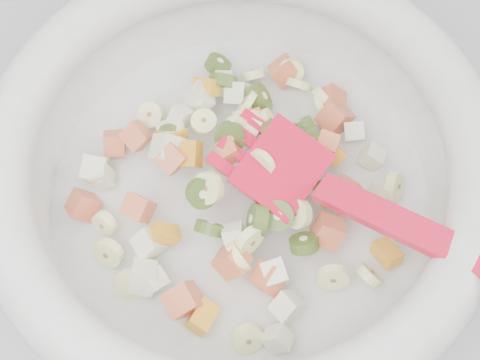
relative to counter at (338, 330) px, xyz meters
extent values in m
cube|color=#A6A5AB|center=(0.00, 0.00, 0.00)|extent=(2.00, 0.60, 0.90)
cylinder|color=white|center=(-0.14, 0.02, 0.46)|extent=(0.35, 0.35, 0.02)
torus|color=white|center=(-0.14, 0.02, 0.54)|extent=(0.43, 0.43, 0.05)
cylinder|color=#FEFBA9|center=(-0.17, 0.11, 0.49)|extent=(0.02, 0.04, 0.03)
cylinder|color=#FEFBA9|center=(-0.24, -0.06, 0.48)|extent=(0.03, 0.02, 0.03)
cylinder|color=#FEFBA9|center=(-0.11, 0.07, 0.51)|extent=(0.02, 0.03, 0.03)
cylinder|color=#FEFBA9|center=(-0.15, -0.11, 0.48)|extent=(0.03, 0.03, 0.03)
cylinder|color=#FEFBA9|center=(-0.17, 0.01, 0.52)|extent=(0.03, 0.03, 0.03)
cylinder|color=#FEFBA9|center=(-0.15, -0.05, 0.50)|extent=(0.02, 0.04, 0.04)
cylinder|color=#FEFBA9|center=(-0.08, 0.12, 0.48)|extent=(0.03, 0.03, 0.03)
cylinder|color=#FEFBA9|center=(-0.06, 0.10, 0.48)|extent=(0.02, 0.03, 0.03)
cylinder|color=#FEFBA9|center=(-0.26, -0.03, 0.48)|extent=(0.04, 0.03, 0.03)
cylinder|color=#FEFBA9|center=(-0.14, -0.04, 0.51)|extent=(0.03, 0.03, 0.04)
cylinder|color=#FEFBA9|center=(-0.06, 0.10, 0.48)|extent=(0.02, 0.03, 0.03)
cylinder|color=#FEFBA9|center=(-0.13, 0.07, 0.51)|extent=(0.04, 0.02, 0.04)
cylinder|color=#FEFBA9|center=(-0.01, 0.00, 0.48)|extent=(0.03, 0.03, 0.03)
cylinder|color=#FEFBA9|center=(-0.13, 0.09, 0.50)|extent=(0.03, 0.03, 0.04)
cylinder|color=#FEFBA9|center=(-0.21, 0.06, 0.50)|extent=(0.03, 0.03, 0.03)
cylinder|color=#FEFBA9|center=(-0.17, 0.08, 0.50)|extent=(0.03, 0.03, 0.01)
cylinder|color=#FEFBA9|center=(-0.12, 0.02, 0.52)|extent=(0.03, 0.03, 0.04)
cylinder|color=#FEFBA9|center=(-0.05, -0.07, 0.49)|extent=(0.02, 0.03, 0.03)
cylinder|color=#FEFBA9|center=(-0.10, -0.02, 0.51)|extent=(0.03, 0.03, 0.03)
cylinder|color=#FEFBA9|center=(-0.26, 0.00, 0.49)|extent=(0.03, 0.03, 0.02)
cylinder|color=#FEFBA9|center=(-0.20, 0.07, 0.50)|extent=(0.04, 0.03, 0.02)
cylinder|color=#FEFBA9|center=(-0.08, 0.13, 0.48)|extent=(0.03, 0.03, 0.03)
cylinder|color=#FEFBA9|center=(-0.12, 0.14, 0.48)|extent=(0.03, 0.02, 0.03)
cylinder|color=#FEFBA9|center=(-0.08, -0.07, 0.49)|extent=(0.04, 0.02, 0.04)
cylinder|color=#FEFBA9|center=(-0.14, 0.06, 0.52)|extent=(0.03, 0.02, 0.03)
cylinder|color=#FEFBA9|center=(-0.22, 0.10, 0.48)|extent=(0.04, 0.03, 0.02)
cube|color=#E27F47|center=(-0.13, 0.07, 0.51)|extent=(0.03, 0.03, 0.02)
cube|color=#E27F47|center=(-0.05, 0.00, 0.49)|extent=(0.04, 0.03, 0.03)
cube|color=#E27F47|center=(-0.09, 0.14, 0.48)|extent=(0.03, 0.03, 0.04)
cube|color=#E27F47|center=(-0.05, 0.10, 0.48)|extent=(0.03, 0.03, 0.03)
cube|color=#E27F47|center=(-0.15, 0.04, 0.52)|extent=(0.02, 0.02, 0.02)
cube|color=#E27F47|center=(-0.10, 0.06, 0.50)|extent=(0.03, 0.03, 0.03)
cube|color=#E27F47|center=(-0.07, -0.04, 0.50)|extent=(0.03, 0.03, 0.03)
cube|color=#E27F47|center=(-0.23, 0.00, 0.50)|extent=(0.03, 0.03, 0.03)
cube|color=#E27F47|center=(-0.16, -0.05, 0.50)|extent=(0.04, 0.03, 0.03)
cube|color=#E27F47|center=(-0.20, -0.08, 0.49)|extent=(0.04, 0.03, 0.03)
cube|color=#E27F47|center=(-0.06, 0.05, 0.50)|extent=(0.03, 0.03, 0.02)
cube|color=#E27F47|center=(-0.13, -0.07, 0.49)|extent=(0.03, 0.03, 0.03)
cube|color=#E27F47|center=(-0.20, 0.04, 0.50)|extent=(0.03, 0.03, 0.03)
cube|color=#E27F47|center=(-0.23, 0.08, 0.49)|extent=(0.03, 0.03, 0.03)
cube|color=#E27F47|center=(-0.05, 0.08, 0.48)|extent=(0.04, 0.04, 0.03)
cube|color=#E27F47|center=(-0.25, 0.08, 0.48)|extent=(0.02, 0.03, 0.03)
cube|color=#E27F47|center=(-0.28, 0.02, 0.48)|extent=(0.04, 0.03, 0.04)
cube|color=#E27F47|center=(-0.07, 0.03, 0.50)|extent=(0.03, 0.03, 0.02)
cube|color=#E27F47|center=(-0.10, 0.04, 0.51)|extent=(0.03, 0.03, 0.03)
cylinder|color=#7BAC39|center=(-0.18, 0.00, 0.51)|extent=(0.03, 0.03, 0.03)
cylinder|color=#7BAC39|center=(-0.20, 0.07, 0.50)|extent=(0.03, 0.03, 0.03)
cylinder|color=#7BAC39|center=(-0.10, -0.05, 0.50)|extent=(0.03, 0.03, 0.03)
cylinder|color=#7BAC39|center=(-0.08, -0.01, 0.51)|extent=(0.02, 0.03, 0.03)
cylinder|color=#7BAC39|center=(-0.15, 0.12, 0.49)|extent=(0.03, 0.03, 0.03)
cylinder|color=#7BAC39|center=(-0.11, 0.10, 0.50)|extent=(0.03, 0.04, 0.04)
cylinder|color=#7BAC39|center=(-0.11, 0.05, 0.51)|extent=(0.03, 0.04, 0.04)
cylinder|color=#7BAC39|center=(-0.08, 0.04, 0.51)|extent=(0.03, 0.04, 0.03)
cylinder|color=#7BAC39|center=(-0.08, 0.06, 0.50)|extent=(0.03, 0.03, 0.03)
cylinder|color=#7BAC39|center=(-0.15, 0.05, 0.52)|extent=(0.04, 0.03, 0.04)
cylinder|color=#7BAC39|center=(-0.13, -0.03, 0.51)|extent=(0.02, 0.04, 0.04)
cylinder|color=#7BAC39|center=(-0.12, -0.02, 0.51)|extent=(0.03, 0.03, 0.02)
cylinder|color=#7BAC39|center=(-0.15, 0.15, 0.49)|extent=(0.03, 0.04, 0.03)
cylinder|color=#7BAC39|center=(-0.17, -0.03, 0.51)|extent=(0.04, 0.02, 0.04)
cube|color=white|center=(-0.22, -0.06, 0.48)|extent=(0.03, 0.02, 0.03)
cube|color=white|center=(-0.13, 0.11, 0.49)|extent=(0.03, 0.03, 0.03)
cube|color=white|center=(-0.15, 0.13, 0.49)|extent=(0.02, 0.02, 0.02)
cube|color=white|center=(-0.13, -0.12, 0.48)|extent=(0.03, 0.02, 0.03)
cube|color=white|center=(-0.13, 0.06, 0.51)|extent=(0.03, 0.03, 0.03)
cube|color=white|center=(-0.12, -0.07, 0.49)|extent=(0.02, 0.03, 0.03)
cube|color=white|center=(-0.15, -0.04, 0.51)|extent=(0.02, 0.02, 0.03)
cube|color=white|center=(-0.02, 0.00, 0.48)|extent=(0.03, 0.03, 0.03)
cube|color=white|center=(-0.26, 0.04, 0.48)|extent=(0.02, 0.02, 0.03)
cube|color=white|center=(-0.19, 0.09, 0.50)|extent=(0.03, 0.03, 0.02)
cube|color=white|center=(-0.23, -0.05, 0.49)|extent=(0.03, 0.03, 0.03)
cube|color=white|center=(-0.27, 0.05, 0.49)|extent=(0.03, 0.03, 0.03)
cube|color=white|center=(-0.20, 0.05, 0.50)|extent=(0.04, 0.03, 0.04)
cube|color=white|center=(-0.12, -0.09, 0.49)|extent=(0.03, 0.03, 0.03)
cube|color=white|center=(-0.03, 0.06, 0.48)|extent=(0.02, 0.02, 0.02)
cube|color=white|center=(-0.22, -0.03, 0.49)|extent=(0.03, 0.03, 0.03)
cube|color=white|center=(-0.02, 0.04, 0.48)|extent=(0.03, 0.02, 0.03)
cube|color=white|center=(-0.17, 0.11, 0.49)|extent=(0.03, 0.03, 0.04)
cube|color=#FF9B2E|center=(-0.03, -0.06, 0.48)|extent=(0.03, 0.03, 0.02)
cube|color=#FF9B2E|center=(-0.16, 0.12, 0.49)|extent=(0.03, 0.03, 0.03)
cube|color=#FF9B2E|center=(-0.19, -0.09, 0.48)|extent=(0.03, 0.03, 0.02)
cube|color=#FF9B2E|center=(-0.20, 0.07, 0.50)|extent=(0.03, 0.03, 0.02)
cube|color=#FF9B2E|center=(-0.18, 0.04, 0.51)|extent=(0.02, 0.03, 0.02)
cube|color=#FF9B2E|center=(-0.21, -0.02, 0.50)|extent=(0.03, 0.02, 0.02)
cube|color=#FF9B2E|center=(-0.06, 0.04, 0.49)|extent=(0.03, 0.03, 0.03)
cube|color=red|center=(-0.11, 0.01, 0.52)|extent=(0.09, 0.09, 0.03)
cube|color=red|center=(-0.12, 0.06, 0.52)|extent=(0.03, 0.03, 0.01)
cube|color=red|center=(-0.13, 0.05, 0.52)|extent=(0.03, 0.03, 0.01)
cube|color=red|center=(-0.14, 0.04, 0.52)|extent=(0.03, 0.03, 0.01)
cube|color=red|center=(-0.16, 0.02, 0.52)|extent=(0.03, 0.03, 0.01)
cube|color=red|center=(0.00, -0.08, 0.55)|extent=(0.18, 0.16, 0.06)
camera|label=1|loc=(-0.17, -0.26, 1.06)|focal=55.00mm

